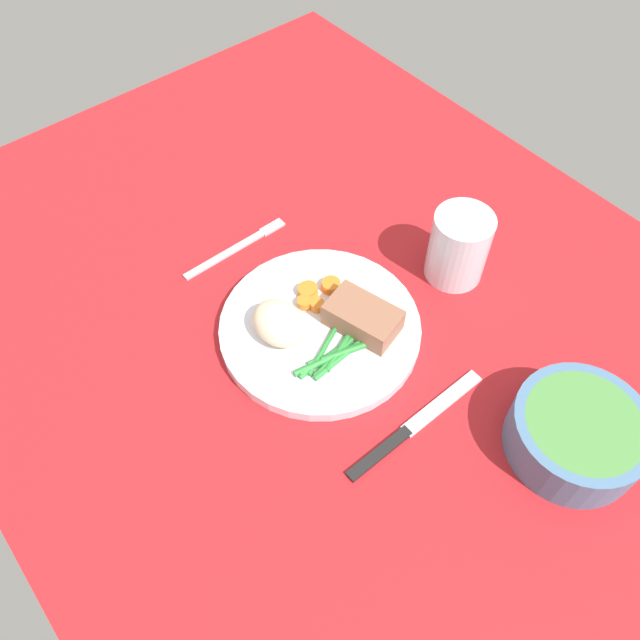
{
  "coord_description": "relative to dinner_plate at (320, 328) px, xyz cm",
  "views": [
    {
      "loc": [
        36.43,
        -32.89,
        69.06
      ],
      "look_at": [
        0.52,
        -3.24,
        4.6
      ],
      "focal_mm": 36.03,
      "sensor_mm": 36.0,
      "label": 1
    }
  ],
  "objects": [
    {
      "name": "water_glass",
      "position": [
        3.76,
        20.31,
        3.52
      ],
      "size": [
        7.81,
        7.81,
        10.06
      ],
      "color": "silver",
      "rests_on": "dining_table"
    },
    {
      "name": "carrot_slices",
      "position": [
        -3.99,
        2.65,
        1.32
      ],
      "size": [
        4.8,
        6.64,
        1.16
      ],
      "color": "orange",
      "rests_on": "dinner_plate"
    },
    {
      "name": "dining_table",
      "position": [
        -0.52,
        3.24,
        -1.8
      ],
      "size": [
        120.0,
        90.0,
        2.0
      ],
      "color": "red",
      "rests_on": "ground"
    },
    {
      "name": "dinner_plate",
      "position": [
        0.0,
        0.0,
        0.0
      ],
      "size": [
        25.38,
        25.38,
        1.6
      ],
      "primitive_type": "cylinder",
      "color": "white",
      "rests_on": "dining_table"
    },
    {
      "name": "meat_portion",
      "position": [
        3.43,
        4.0,
        2.48
      ],
      "size": [
        10.04,
        7.56,
        3.35
      ],
      "primitive_type": "cube",
      "rotation": [
        0.0,
        0.0,
        0.27
      ],
      "color": "#936047",
      "rests_on": "dinner_plate"
    },
    {
      "name": "salad_bowl",
      "position": [
        29.91,
        11.68,
        2.5
      ],
      "size": [
        14.82,
        14.82,
        5.86
      ],
      "color": "#4C7299",
      "rests_on": "dining_table"
    },
    {
      "name": "mashed_potatoes",
      "position": [
        -2.28,
        -4.57,
        2.76
      ],
      "size": [
        7.51,
        5.84,
        3.92
      ],
      "primitive_type": "ellipsoid",
      "color": "beige",
      "rests_on": "dinner_plate"
    },
    {
      "name": "knife",
      "position": [
        17.11,
        -0.29,
        -0.6
      ],
      "size": [
        1.7,
        20.5,
        0.64
      ],
      "rotation": [
        0.0,
        0.0,
        -0.06
      ],
      "color": "black",
      "rests_on": "dining_table"
    },
    {
      "name": "green_beans",
      "position": [
        4.65,
        -2.03,
        1.16
      ],
      "size": [
        5.03,
        10.06,
        0.84
      ],
      "color": "#2D8C38",
      "rests_on": "dinner_plate"
    },
    {
      "name": "fork",
      "position": [
        -18.39,
        -0.26,
        -0.6
      ],
      "size": [
        1.44,
        16.6,
        0.4
      ],
      "rotation": [
        0.0,
        0.0,
        0.01
      ],
      "color": "silver",
      "rests_on": "dining_table"
    }
  ]
}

